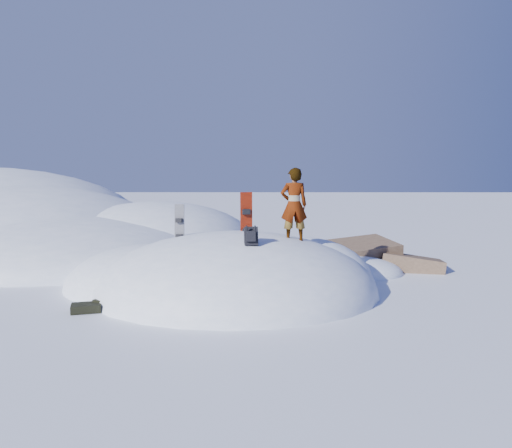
{
  "coord_description": "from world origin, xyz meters",
  "views": [
    {
      "loc": [
        0.61,
        -12.05,
        2.97
      ],
      "look_at": [
        0.51,
        0.3,
        1.67
      ],
      "focal_mm": 35.0,
      "sensor_mm": 36.0,
      "label": 1
    }
  ],
  "objects_px": {
    "backpack": "(251,236)",
    "snowboard_dark": "(179,230)",
    "person": "(294,205)",
    "snowboard_red": "(246,224)"
  },
  "relations": [
    {
      "from": "snowboard_red",
      "to": "snowboard_dark",
      "type": "distance_m",
      "value": 1.68
    },
    {
      "from": "snowboard_red",
      "to": "backpack",
      "type": "bearing_deg",
      "value": -96.35
    },
    {
      "from": "snowboard_dark",
      "to": "person",
      "type": "height_order",
      "value": "person"
    },
    {
      "from": "backpack",
      "to": "snowboard_dark",
      "type": "bearing_deg",
      "value": 135.55
    },
    {
      "from": "snowboard_red",
      "to": "snowboard_dark",
      "type": "height_order",
      "value": "snowboard_red"
    },
    {
      "from": "backpack",
      "to": "person",
      "type": "xyz_separation_m",
      "value": [
        1.01,
        1.0,
        0.63
      ]
    },
    {
      "from": "snowboard_red",
      "to": "backpack",
      "type": "height_order",
      "value": "snowboard_red"
    },
    {
      "from": "person",
      "to": "backpack",
      "type": "bearing_deg",
      "value": 38.68
    },
    {
      "from": "snowboard_dark",
      "to": "person",
      "type": "relative_size",
      "value": 0.75
    },
    {
      "from": "snowboard_red",
      "to": "person",
      "type": "height_order",
      "value": "person"
    }
  ]
}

